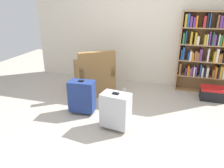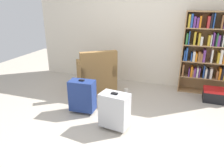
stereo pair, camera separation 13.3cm
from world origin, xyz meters
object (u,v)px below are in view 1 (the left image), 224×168
storage_box (212,93)px  suitcase_navy_blue (82,96)px  suitcase_silver (116,110)px  bookshelf (210,50)px  armchair (94,77)px  mug (124,90)px

storage_box → suitcase_navy_blue: size_ratio=0.75×
suitcase_navy_blue → suitcase_silver: 0.72m
bookshelf → armchair: size_ratio=1.64×
suitcase_navy_blue → storage_box: bearing=28.7°
storage_box → suitcase_navy_blue: 2.46m
bookshelf → armchair: 2.35m
mug → suitcase_navy_blue: 1.16m
bookshelf → suitcase_navy_blue: (-2.05, -1.59, -0.57)m
mug → storage_box: (1.68, 0.16, 0.09)m
mug → suitcase_silver: 1.36m
mug → suitcase_silver: (0.18, -1.32, 0.25)m
armchair → storage_box: bearing=7.1°
suitcase_silver → storage_box: bearing=44.6°
armchair → storage_box: 2.31m
bookshelf → armchair: (-2.17, -0.69, -0.56)m
armchair → mug: size_ratio=8.13×
bookshelf → suitcase_silver: (-1.39, -1.89, -0.57)m
suitcase_navy_blue → suitcase_silver: (0.66, -0.30, -0.01)m
mug → storage_box: 1.69m
suitcase_navy_blue → bookshelf: bearing=37.8°
armchair → suitcase_navy_blue: 0.91m
storage_box → suitcase_navy_blue: (-2.16, -1.18, 0.17)m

